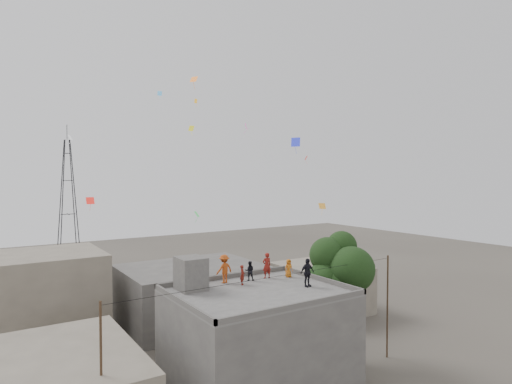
% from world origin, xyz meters
% --- Properties ---
extents(main_building, '(10.00, 8.00, 6.10)m').
position_xyz_m(main_building, '(0.00, 0.00, 3.05)').
color(main_building, '#4B4946').
rests_on(main_building, ground).
extents(parapet, '(10.00, 8.00, 0.30)m').
position_xyz_m(parapet, '(0.00, 0.00, 6.25)').
color(parapet, '#4B4946').
rests_on(parapet, main_building).
extents(stair_head_box, '(1.60, 1.80, 2.00)m').
position_xyz_m(stair_head_box, '(-3.20, 2.60, 7.10)').
color(stair_head_box, '#4B4946').
rests_on(stair_head_box, main_building).
extents(neighbor_north, '(12.00, 9.00, 5.00)m').
position_xyz_m(neighbor_north, '(2.00, 14.00, 2.50)').
color(neighbor_north, '#4B4946').
rests_on(neighbor_north, ground).
extents(neighbor_northwest, '(9.00, 8.00, 7.00)m').
position_xyz_m(neighbor_northwest, '(-10.00, 16.00, 3.50)').
color(neighbor_northwest, '#6C6255').
rests_on(neighbor_northwest, ground).
extents(neighbor_east, '(7.00, 8.00, 4.40)m').
position_xyz_m(neighbor_east, '(14.00, 10.00, 2.20)').
color(neighbor_east, '#6C6255').
rests_on(neighbor_east, ground).
extents(tree, '(4.90, 4.60, 9.10)m').
position_xyz_m(tree, '(7.37, 0.60, 6.10)').
color(tree, black).
rests_on(tree, ground).
extents(utility_line, '(20.12, 0.62, 7.40)m').
position_xyz_m(utility_line, '(0.50, -1.25, 3.83)').
color(utility_line, black).
rests_on(utility_line, ground).
extents(transmission_tower, '(2.97, 2.97, 20.01)m').
position_xyz_m(transmission_tower, '(-4.00, 40.00, 9.07)').
color(transmission_tower, black).
rests_on(transmission_tower, ground).
extents(person_red_adult, '(0.67, 0.48, 1.74)m').
position_xyz_m(person_red_adult, '(2.40, 2.54, 6.97)').
color(person_red_adult, maroon).
rests_on(person_red_adult, main_building).
extents(person_orange_child, '(0.65, 0.46, 1.24)m').
position_xyz_m(person_orange_child, '(3.83, 1.97, 6.72)').
color(person_orange_child, '#C06316').
rests_on(person_orange_child, main_building).
extents(person_dark_child, '(0.79, 0.75, 1.29)m').
position_xyz_m(person_dark_child, '(1.08, 2.64, 6.74)').
color(person_dark_child, black).
rests_on(person_dark_child, main_building).
extents(person_dark_adult, '(1.05, 0.44, 1.78)m').
position_xyz_m(person_dark_adult, '(3.23, -0.74, 6.99)').
color(person_dark_adult, black).
rests_on(person_dark_adult, main_building).
extents(person_orange_adult, '(1.29, 0.86, 1.85)m').
position_xyz_m(person_orange_adult, '(-0.68, 2.96, 7.02)').
color(person_orange_adult, '#AC4313').
rests_on(person_orange_adult, main_building).
extents(person_red_child, '(0.50, 0.55, 1.26)m').
position_xyz_m(person_red_child, '(0.07, 1.91, 6.73)').
color(person_red_child, maroon).
rests_on(person_red_child, main_building).
extents(kites, '(20.57, 15.37, 12.33)m').
position_xyz_m(kites, '(0.55, 6.36, 15.50)').
color(kites, red).
rests_on(kites, ground).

